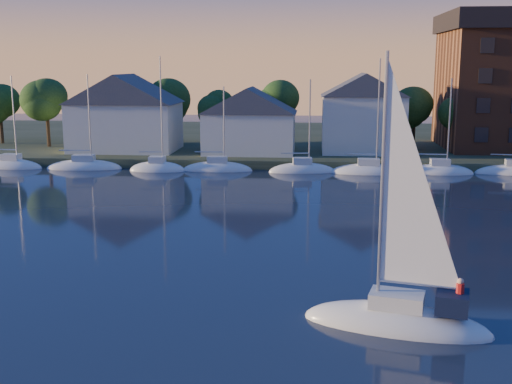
# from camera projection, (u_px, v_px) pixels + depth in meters

# --- Properties ---
(shoreline_land) EXTENTS (160.00, 50.00, 2.00)m
(shoreline_land) POSITION_uv_depth(u_px,v_px,m) (301.00, 144.00, 97.22)
(shoreline_land) COLOR #2C3821
(shoreline_land) RESTS_ON ground
(wooden_dock) EXTENTS (120.00, 3.00, 1.00)m
(wooden_dock) POSITION_uv_depth(u_px,v_px,m) (297.00, 168.00, 74.75)
(wooden_dock) COLOR brown
(wooden_dock) RESTS_ON ground
(clubhouse_west) EXTENTS (13.65, 9.45, 9.64)m
(clubhouse_west) POSITION_uv_depth(u_px,v_px,m) (125.00, 112.00, 81.36)
(clubhouse_west) COLOR white
(clubhouse_west) RESTS_ON shoreline_land
(clubhouse_centre) EXTENTS (11.55, 8.40, 8.08)m
(clubhouse_centre) POSITION_uv_depth(u_px,v_px,m) (250.00, 120.00, 79.15)
(clubhouse_centre) COLOR white
(clubhouse_centre) RESTS_ON shoreline_land
(clubhouse_east) EXTENTS (10.50, 8.40, 9.80)m
(clubhouse_east) POSITION_uv_depth(u_px,v_px,m) (363.00, 112.00, 79.72)
(clubhouse_east) COLOR white
(clubhouse_east) RESTS_ON shoreline_land
(tree_line) EXTENTS (93.40, 5.40, 8.90)m
(tree_line) POSITION_uv_depth(u_px,v_px,m) (315.00, 101.00, 83.92)
(tree_line) COLOR #3A2B1A
(tree_line) RESTS_ON shoreline_land
(moored_fleet) EXTENTS (79.50, 2.40, 12.05)m
(moored_fleet) POSITION_uv_depth(u_px,v_px,m) (260.00, 170.00, 72.15)
(moored_fleet) COLOR white
(moored_fleet) RESTS_ON ground
(hero_sailboat) EXTENTS (9.01, 4.76, 13.51)m
(hero_sailboat) POSITION_uv_depth(u_px,v_px,m) (399.00, 315.00, 29.25)
(hero_sailboat) COLOR white
(hero_sailboat) RESTS_ON ground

